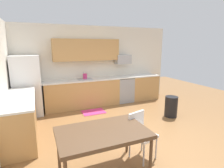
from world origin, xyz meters
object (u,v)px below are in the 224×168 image
Objects in this scene: microwave at (123,59)px; refrigerator at (27,86)px; dining_table at (103,134)px; kettle at (85,77)px; oven_range at (124,89)px; trash_bin at (171,106)px; chair_near_table at (140,131)px.

refrigerator is at bearing -176.78° from microwave.
dining_table is at bearing -120.83° from microwave.
refrigerator is 1.78m from kettle.
microwave reaches higher than dining_table.
oven_range is 1.54m from kettle.
trash_bin is 2.89m from kettle.
trash_bin is (2.66, 1.48, -0.39)m from dining_table.
chair_near_table is at bearing -111.60° from oven_range.
trash_bin is at bearing -71.77° from oven_range.
trash_bin is (1.87, 1.31, -0.20)m from chair_near_table.
microwave is (3.20, 0.18, 0.67)m from refrigerator.
dining_table is 1.65× the size of chair_near_table.
dining_table is 0.83m from chair_near_table.
oven_range is 3.42m from chair_near_table.
chair_near_table is at bearing -144.91° from trash_bin.
kettle is (-2.05, 1.91, 0.72)m from trash_bin.
oven_range is at bearing -2.00° from kettle.
microwave is at bearing 3.22° from refrigerator.
dining_table is at bearing -70.54° from refrigerator.
oven_range is 1.97m from trash_bin.
dining_table is (-2.05, -3.44, -0.86)m from microwave.
microwave is 2.70× the size of kettle.
refrigerator reaches higher than oven_range.
kettle reaches higher than dining_table.
oven_range is at bearing 108.23° from trash_bin.
dining_table is at bearing -151.03° from trash_bin.
chair_near_table is at bearing 11.45° from dining_table.
microwave reaches higher than chair_near_table.
oven_range reaches higher than chair_near_table.
dining_table is at bearing -100.37° from kettle.
chair_near_table is (-1.26, -3.18, 0.05)m from oven_range.
microwave is at bearing 59.17° from dining_table.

